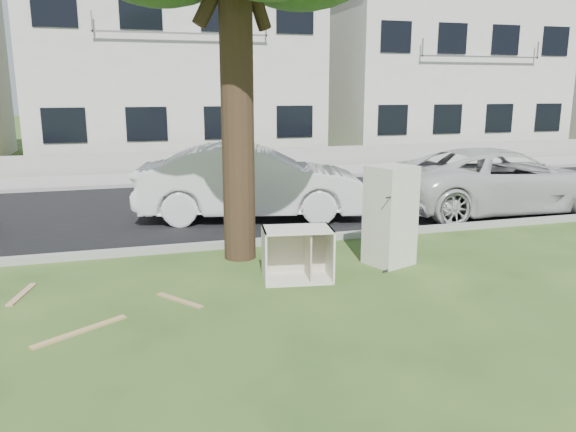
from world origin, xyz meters
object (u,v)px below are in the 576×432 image
object	(u,v)px
fridge	(390,216)
car_right	(500,180)
car_center	(251,182)
cabinet	(297,254)

from	to	relation	value
fridge	car_right	world-z (taller)	fridge
car_center	cabinet	bearing A→B (deg)	-171.15
fridge	cabinet	size ratio (longest dim) A/B	1.58
cabinet	fridge	bearing A→B (deg)	20.04
fridge	car_center	size ratio (longest dim) A/B	0.33
cabinet	car_right	xyz separation A→B (m)	(5.96, 3.29, 0.34)
cabinet	car_center	xyz separation A→B (m)	(0.25, 4.24, 0.42)
car_center	car_right	world-z (taller)	car_center
fridge	cabinet	distance (m)	1.77
cabinet	car_right	world-z (taller)	car_right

